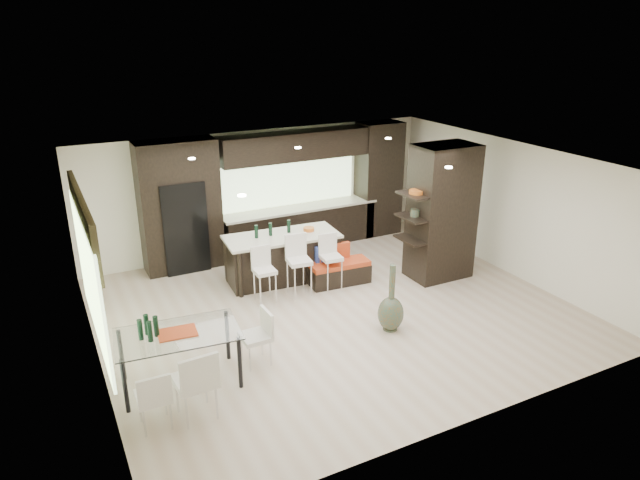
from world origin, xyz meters
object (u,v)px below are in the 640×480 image
chair_near (195,385)px  chair_end (256,340)px  stool_left (265,280)px  chair_far (154,400)px  stool_right (331,267)px  kitchen_island (282,257)px  dining_table (180,359)px  stool_mid (299,272)px  bench (339,273)px  floor_vase (391,298)px

chair_near → chair_end: chair_near is taller
stool_left → chair_far: (-2.57, -2.62, -0.04)m
stool_left → stool_right: size_ratio=0.99×
kitchen_island → chair_end: kitchen_island is taller
kitchen_island → dining_table: bearing=-131.5°
stool_mid → dining_table: 3.28m
bench → dining_table: bearing=-147.9°
kitchen_island → stool_mid: (-0.00, -0.79, 0.00)m
kitchen_island → stool_mid: size_ratio=2.38×
stool_mid → bench: bearing=11.7°
floor_vase → bench: bearing=86.4°
kitchen_island → stool_right: 1.03m
stool_mid → floor_vase: size_ratio=0.79×
floor_vase → chair_near: (-3.52, -0.74, -0.12)m
stool_right → bench: size_ratio=0.71×
stool_right → chair_end: 2.93m
stool_right → chair_far: size_ratio=1.11×
stool_mid → stool_left: bearing=-175.1°
bench → chair_far: bearing=-143.0°
stool_left → stool_right: (1.38, -0.00, 0.00)m
floor_vase → chair_far: 4.11m
stool_left → chair_far: size_ratio=1.10×
dining_table → chair_near: 0.81m
stool_left → chair_end: 2.06m
stool_left → floor_vase: size_ratio=0.72×
stool_right → bench: (0.23, 0.06, -0.20)m
floor_vase → stool_mid: bearing=112.5°
chair_near → chair_end: (1.14, 0.81, -0.08)m
chair_far → stool_right: bearing=34.3°
chair_end → floor_vase: bearing=-93.1°
bench → dining_table: size_ratio=0.71×
stool_right → stool_left: bearing=-175.4°
stool_left → stool_right: bearing=1.0°
stool_mid → bench: size_ratio=0.78×
bench → chair_far: 4.96m
bench → chair_near: 4.55m
dining_table → chair_near: (0.00, -0.81, 0.06)m
kitchen_island → floor_vase: floor_vase is taller
kitchen_island → stool_right: size_ratio=2.62×
chair_near → chair_far: 0.54m
dining_table → chair_end: (1.14, 0.00, -0.01)m
bench → chair_far: size_ratio=1.56×
floor_vase → chair_end: (-2.38, 0.08, -0.20)m
chair_near → stool_mid: bearing=40.6°
stool_mid → dining_table: (-2.73, -1.83, -0.06)m
kitchen_island → chair_far: size_ratio=2.90×
floor_vase → chair_near: 3.59m
stool_left → dining_table: size_ratio=0.50×
stool_left → chair_near: (-2.04, -2.66, 0.04)m
stool_right → floor_vase: 1.94m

